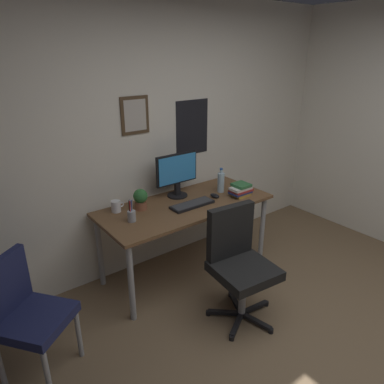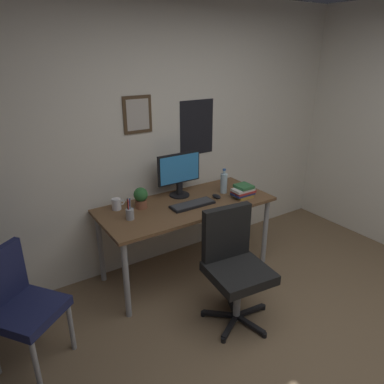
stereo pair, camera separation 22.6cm
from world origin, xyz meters
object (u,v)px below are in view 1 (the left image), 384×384
at_px(water_bottle, 221,182).
at_px(coffee_mug_near, 116,206).
at_px(side_chair, 25,310).
at_px(office_chair, 238,259).
at_px(pen_cup, 132,215).
at_px(computer_mouse, 215,196).
at_px(keyboard, 192,204).
at_px(book_stack_left, 241,190).
at_px(potted_plant, 140,199).
at_px(monitor, 177,173).

bearing_deg(water_bottle, coffee_mug_near, 169.13).
relative_size(side_chair, water_bottle, 3.47).
relative_size(office_chair, pen_cup, 4.75).
xyz_separation_m(side_chair, computer_mouse, (1.88, 0.27, 0.26)).
relative_size(keyboard, book_stack_left, 1.91).
bearing_deg(book_stack_left, office_chair, -135.00).
bearing_deg(side_chair, office_chair, -15.82).
distance_m(side_chair, water_bottle, 2.09).
bearing_deg(book_stack_left, water_bottle, 113.02).
distance_m(potted_plant, pen_cup, 0.26).
relative_size(computer_mouse, book_stack_left, 0.49).
bearing_deg(coffee_mug_near, computer_mouse, -17.14).
distance_m(keyboard, coffee_mug_near, 0.70).
xyz_separation_m(keyboard, computer_mouse, (0.30, 0.03, 0.01)).
distance_m(monitor, computer_mouse, 0.43).
bearing_deg(keyboard, book_stack_left, -10.35).
xyz_separation_m(side_chair, book_stack_left, (2.11, 0.15, 0.31)).
relative_size(keyboard, water_bottle, 1.70).
bearing_deg(office_chair, monitor, 85.38).
height_order(office_chair, pen_cup, office_chair).
xyz_separation_m(side_chair, water_bottle, (2.03, 0.35, 0.35)).
xyz_separation_m(pen_cup, book_stack_left, (1.14, -0.15, 0.01)).
height_order(office_chair, computer_mouse, office_chair).
distance_m(keyboard, potted_plant, 0.48).
height_order(keyboard, pen_cup, pen_cup).
relative_size(side_chair, coffee_mug_near, 7.09).
bearing_deg(side_chair, pen_cup, 17.21).
xyz_separation_m(side_chair, pen_cup, (0.97, 0.30, 0.30)).
distance_m(computer_mouse, water_bottle, 0.19).
height_order(potted_plant, pen_cup, pen_cup).
xyz_separation_m(computer_mouse, pen_cup, (-0.91, 0.03, 0.04)).
distance_m(side_chair, computer_mouse, 1.92).
height_order(coffee_mug_near, potted_plant, potted_plant).
distance_m(keyboard, book_stack_left, 0.54).
distance_m(computer_mouse, potted_plant, 0.75).
xyz_separation_m(side_chair, keyboard, (1.58, 0.25, 0.26)).
height_order(monitor, potted_plant, monitor).
relative_size(office_chair, computer_mouse, 8.64).
xyz_separation_m(water_bottle, potted_plant, (-0.87, 0.12, -0.00)).
relative_size(monitor, potted_plant, 2.36).
bearing_deg(computer_mouse, water_bottle, 28.10).
relative_size(monitor, water_bottle, 1.82).
bearing_deg(side_chair, water_bottle, 9.90).
distance_m(water_bottle, pen_cup, 1.06).
xyz_separation_m(office_chair, keyboard, (0.05, 0.68, 0.23)).
distance_m(office_chair, monitor, 1.07).
xyz_separation_m(monitor, keyboard, (-0.03, -0.28, -0.23)).
xyz_separation_m(water_bottle, book_stack_left, (0.09, -0.20, -0.04)).
bearing_deg(side_chair, monitor, 18.29).
bearing_deg(pen_cup, keyboard, -4.96).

